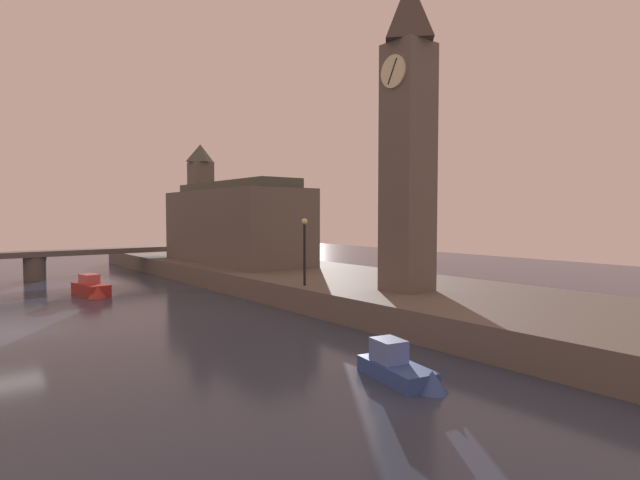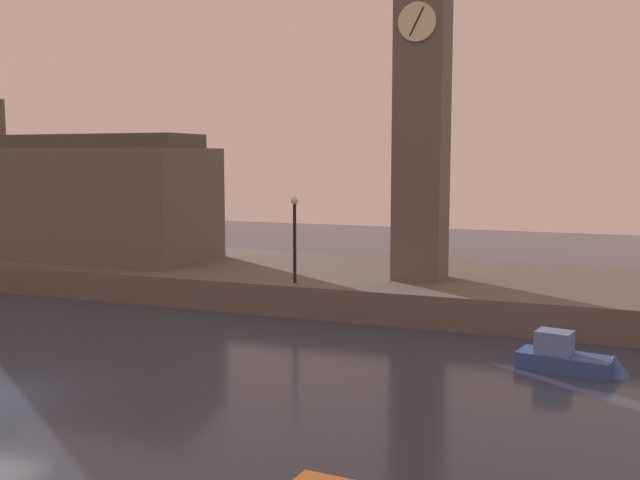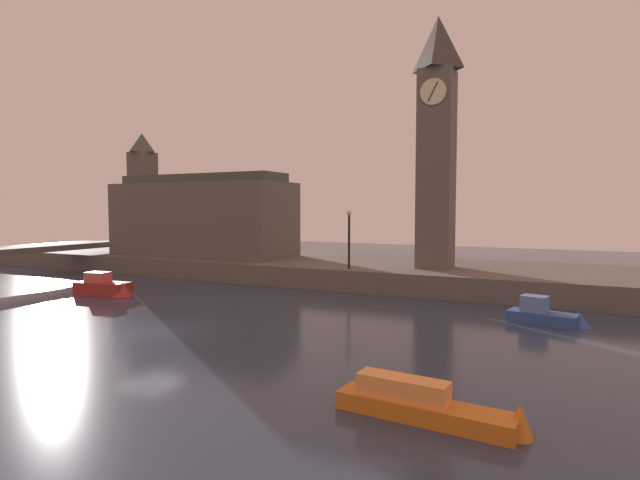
{
  "view_description": "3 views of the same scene",
  "coord_description": "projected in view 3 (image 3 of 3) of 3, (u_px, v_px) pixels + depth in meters",
  "views": [
    {
      "loc": [
        28.66,
        -3.17,
        5.87
      ],
      "look_at": [
        4.1,
        15.93,
        4.29
      ],
      "focal_mm": 28.38,
      "sensor_mm": 36.0,
      "label": 1
    },
    {
      "loc": [
        17.75,
        -17.01,
        7.47
      ],
      "look_at": [
        3.85,
        17.95,
        3.26
      ],
      "focal_mm": 41.58,
      "sensor_mm": 36.0,
      "label": 2
    },
    {
      "loc": [
        17.18,
        -17.15,
        5.74
      ],
      "look_at": [
        0.76,
        16.44,
        3.37
      ],
      "focal_mm": 28.01,
      "sensor_mm": 36.0,
      "label": 3
    }
  ],
  "objects": [
    {
      "name": "streetlamp",
      "position": [
        349.0,
        233.0,
        34.86
      ],
      "size": [
        0.36,
        0.36,
        4.12
      ],
      "color": "black",
      "rests_on": "far_embankment"
    },
    {
      "name": "boat_dinghy_red",
      "position": [
        106.0,
        287.0,
        33.0
      ],
      "size": [
        4.45,
        1.97,
        1.5
      ],
      "color": "maroon",
      "rests_on": "ground"
    },
    {
      "name": "parliament_hall",
      "position": [
        199.0,
        215.0,
        45.56
      ],
      "size": [
        16.7,
        6.59,
        11.48
      ],
      "color": "#5B544C",
      "rests_on": "far_embankment"
    },
    {
      "name": "ground_plane",
      "position": [
        151.0,
        332.0,
        23.27
      ],
      "size": [
        120.0,
        120.0,
        0.0
      ],
      "primitive_type": "plane",
      "color": "#2D384C"
    },
    {
      "name": "far_embankment",
      "position": [
        331.0,
        269.0,
        41.15
      ],
      "size": [
        70.0,
        12.0,
        1.5
      ],
      "primitive_type": "cube",
      "color": "#5B544C",
      "rests_on": "ground"
    },
    {
      "name": "boat_tour_blue",
      "position": [
        550.0,
        316.0,
        24.72
      ],
      "size": [
        4.02,
        1.95,
        1.46
      ],
      "color": "#2D4C93",
      "rests_on": "ground"
    },
    {
      "name": "boat_patrol_orange",
      "position": [
        439.0,
        409.0,
        13.34
      ],
      "size": [
        5.4,
        1.4,
        1.42
      ],
      "color": "orange",
      "rests_on": "ground"
    },
    {
      "name": "clock_tower",
      "position": [
        437.0,
        139.0,
        35.24
      ],
      "size": [
        2.6,
        2.63,
        17.65
      ],
      "color": "#5B544C",
      "rests_on": "far_embankment"
    }
  ]
}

